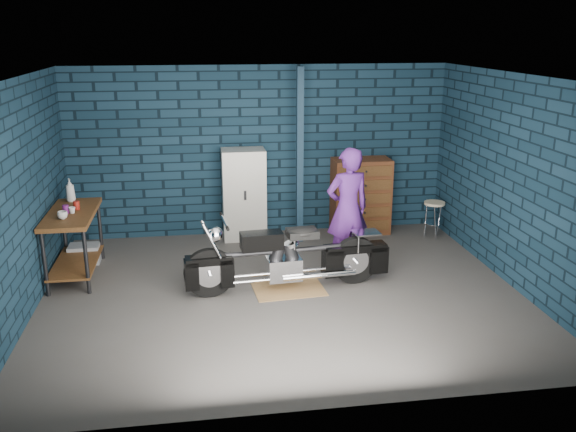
% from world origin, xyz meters
% --- Properties ---
extents(ground, '(6.00, 6.00, 0.00)m').
position_xyz_m(ground, '(0.00, 0.00, 0.00)').
color(ground, '#43403E').
rests_on(ground, ground).
extents(room_walls, '(6.02, 5.01, 2.71)m').
position_xyz_m(room_walls, '(0.00, 0.55, 1.90)').
color(room_walls, '#0F2433').
rests_on(room_walls, ground).
extents(support_post, '(0.10, 0.10, 2.70)m').
position_xyz_m(support_post, '(0.55, 1.95, 1.35)').
color(support_post, '#112638').
rests_on(support_post, ground).
extents(workbench, '(0.60, 1.40, 0.91)m').
position_xyz_m(workbench, '(-2.68, 0.99, 0.46)').
color(workbench, brown).
rests_on(workbench, ground).
extents(drip_mat, '(0.95, 0.74, 0.01)m').
position_xyz_m(drip_mat, '(0.10, 0.13, 0.00)').
color(drip_mat, olive).
rests_on(drip_mat, ground).
extents(motorcycle, '(2.30, 0.79, 0.99)m').
position_xyz_m(motorcycle, '(0.10, 0.13, 0.50)').
color(motorcycle, black).
rests_on(motorcycle, ground).
extents(person, '(0.69, 0.53, 1.71)m').
position_xyz_m(person, '(1.01, 0.74, 0.86)').
color(person, '#501F77').
rests_on(person, ground).
extents(storage_bin, '(0.43, 0.30, 0.27)m').
position_xyz_m(storage_bin, '(-2.66, 1.49, 0.13)').
color(storage_bin, gray).
rests_on(storage_bin, ground).
extents(locker, '(0.67, 0.48, 1.44)m').
position_xyz_m(locker, '(-0.29, 2.23, 0.72)').
color(locker, beige).
rests_on(locker, ground).
extents(tool_chest, '(0.92, 0.51, 1.23)m').
position_xyz_m(tool_chest, '(1.61, 2.23, 0.61)').
color(tool_chest, brown).
rests_on(tool_chest, ground).
extents(shop_stool, '(0.42, 0.42, 0.60)m').
position_xyz_m(shop_stool, '(2.70, 1.78, 0.30)').
color(shop_stool, '#BCAE8E').
rests_on(shop_stool, ground).
extents(cup_a, '(0.16, 0.16, 0.10)m').
position_xyz_m(cup_a, '(-2.72, 0.68, 0.96)').
color(cup_a, '#BCAE8E').
rests_on(cup_a, workbench).
extents(cup_b, '(0.11, 0.11, 0.08)m').
position_xyz_m(cup_b, '(-2.65, 0.92, 0.95)').
color(cup_b, '#BCAE8E').
rests_on(cup_b, workbench).
extents(mug_purple, '(0.10, 0.10, 0.11)m').
position_xyz_m(mug_purple, '(-2.73, 0.93, 0.97)').
color(mug_purple, '#631A68').
rests_on(mug_purple, workbench).
extents(mug_red, '(0.11, 0.11, 0.12)m').
position_xyz_m(mug_red, '(-2.62, 1.09, 0.97)').
color(mug_red, maroon).
rests_on(mug_red, workbench).
extents(bottle, '(0.16, 0.16, 0.32)m').
position_xyz_m(bottle, '(-2.77, 1.52, 1.07)').
color(bottle, gray).
rests_on(bottle, workbench).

